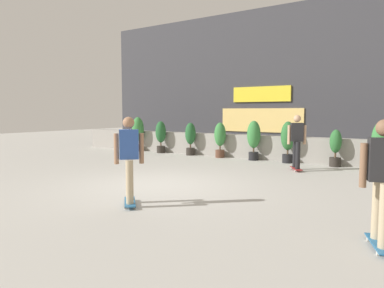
{
  "coord_description": "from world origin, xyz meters",
  "views": [
    {
      "loc": [
        5.53,
        -6.83,
        1.79
      ],
      "look_at": [
        0.0,
        1.5,
        0.9
      ],
      "focal_mm": 33.93,
      "sensor_mm": 36.0,
      "label": 1
    }
  ],
  "objects_px": {
    "skater_far_right": "(383,178)",
    "potted_plant_2": "(190,137)",
    "potted_plant_4": "(254,137)",
    "skater_far_left": "(297,140)",
    "skater_mid_plaza": "(129,157)",
    "potted_plant_1": "(161,135)",
    "potted_plant_5": "(288,139)",
    "potted_plant_0": "(138,131)",
    "potted_plant_6": "(335,147)",
    "potted_plant_3": "(220,138)",
    "potted_plant_7": "(380,142)"
  },
  "relations": [
    {
      "from": "potted_plant_0",
      "to": "skater_far_left",
      "type": "height_order",
      "value": "skater_far_left"
    },
    {
      "from": "skater_mid_plaza",
      "to": "skater_far_right",
      "type": "distance_m",
      "value": 4.27
    },
    {
      "from": "potted_plant_0",
      "to": "potted_plant_3",
      "type": "bearing_deg",
      "value": 0.0
    },
    {
      "from": "potted_plant_0",
      "to": "potted_plant_1",
      "type": "xyz_separation_m",
      "value": [
        1.32,
        0.0,
        -0.12
      ]
    },
    {
      "from": "potted_plant_7",
      "to": "skater_far_right",
      "type": "distance_m",
      "value": 7.22
    },
    {
      "from": "potted_plant_0",
      "to": "potted_plant_4",
      "type": "bearing_deg",
      "value": 0.0
    },
    {
      "from": "potted_plant_5",
      "to": "potted_plant_7",
      "type": "distance_m",
      "value": 2.89
    },
    {
      "from": "potted_plant_7",
      "to": "potted_plant_6",
      "type": "bearing_deg",
      "value": 180.0
    },
    {
      "from": "potted_plant_7",
      "to": "skater_far_left",
      "type": "xyz_separation_m",
      "value": [
        -2.12,
        -1.48,
        0.07
      ]
    },
    {
      "from": "potted_plant_7",
      "to": "potted_plant_5",
      "type": "bearing_deg",
      "value": 180.0
    },
    {
      "from": "potted_plant_5",
      "to": "potted_plant_1",
      "type": "bearing_deg",
      "value": 180.0
    },
    {
      "from": "potted_plant_2",
      "to": "potted_plant_3",
      "type": "relative_size",
      "value": 0.98
    },
    {
      "from": "skater_mid_plaza",
      "to": "skater_far_right",
      "type": "height_order",
      "value": "same"
    },
    {
      "from": "potted_plant_5",
      "to": "potted_plant_4",
      "type": "bearing_deg",
      "value": 180.0
    },
    {
      "from": "potted_plant_0",
      "to": "potted_plant_7",
      "type": "distance_m",
      "value": 9.88
    },
    {
      "from": "potted_plant_3",
      "to": "potted_plant_5",
      "type": "xyz_separation_m",
      "value": [
        2.71,
        -0.0,
        0.06
      ]
    },
    {
      "from": "potted_plant_5",
      "to": "skater_mid_plaza",
      "type": "xyz_separation_m",
      "value": [
        -0.58,
        -7.35,
        0.1
      ]
    },
    {
      "from": "potted_plant_2",
      "to": "potted_plant_1",
      "type": "bearing_deg",
      "value": 180.0
    },
    {
      "from": "potted_plant_7",
      "to": "skater_far_left",
      "type": "distance_m",
      "value": 2.58
    },
    {
      "from": "potted_plant_4",
      "to": "potted_plant_0",
      "type": "bearing_deg",
      "value": -180.0
    },
    {
      "from": "skater_mid_plaza",
      "to": "potted_plant_5",
      "type": "bearing_deg",
      "value": 85.47
    },
    {
      "from": "potted_plant_2",
      "to": "skater_mid_plaza",
      "type": "relative_size",
      "value": 0.79
    },
    {
      "from": "potted_plant_6",
      "to": "skater_far_left",
      "type": "xyz_separation_m",
      "value": [
        -0.81,
        -1.48,
        0.29
      ]
    },
    {
      "from": "potted_plant_3",
      "to": "potted_plant_7",
      "type": "distance_m",
      "value": 5.6
    },
    {
      "from": "potted_plant_0",
      "to": "potted_plant_5",
      "type": "xyz_separation_m",
      "value": [
        6.99,
        0.0,
        -0.07
      ]
    },
    {
      "from": "potted_plant_3",
      "to": "potted_plant_4",
      "type": "relative_size",
      "value": 0.94
    },
    {
      "from": "potted_plant_2",
      "to": "potted_plant_7",
      "type": "relative_size",
      "value": 0.9
    },
    {
      "from": "skater_far_right",
      "to": "skater_far_left",
      "type": "bearing_deg",
      "value": 117.11
    },
    {
      "from": "skater_far_right",
      "to": "potted_plant_2",
      "type": "bearing_deg",
      "value": 137.39
    },
    {
      "from": "potted_plant_0",
      "to": "potted_plant_2",
      "type": "distance_m",
      "value": 2.89
    },
    {
      "from": "skater_far_left",
      "to": "potted_plant_3",
      "type": "bearing_deg",
      "value": 157.0
    },
    {
      "from": "potted_plant_2",
      "to": "potted_plant_3",
      "type": "height_order",
      "value": "potted_plant_3"
    },
    {
      "from": "potted_plant_2",
      "to": "potted_plant_6",
      "type": "height_order",
      "value": "potted_plant_2"
    },
    {
      "from": "potted_plant_0",
      "to": "potted_plant_3",
      "type": "xyz_separation_m",
      "value": [
        4.28,
        0.0,
        -0.13
      ]
    },
    {
      "from": "potted_plant_1",
      "to": "potted_plant_6",
      "type": "distance_m",
      "value": 7.26
    },
    {
      "from": "potted_plant_0",
      "to": "skater_far_left",
      "type": "distance_m",
      "value": 7.9
    },
    {
      "from": "potted_plant_2",
      "to": "skater_far_right",
      "type": "height_order",
      "value": "skater_far_right"
    },
    {
      "from": "potted_plant_0",
      "to": "potted_plant_6",
      "type": "bearing_deg",
      "value": 0.0
    },
    {
      "from": "potted_plant_2",
      "to": "skater_far_left",
      "type": "relative_size",
      "value": 0.79
    },
    {
      "from": "potted_plant_4",
      "to": "skater_far_left",
      "type": "bearing_deg",
      "value": -35.62
    },
    {
      "from": "potted_plant_5",
      "to": "potted_plant_0",
      "type": "bearing_deg",
      "value": 180.0
    },
    {
      "from": "potted_plant_0",
      "to": "skater_far_right",
      "type": "bearing_deg",
      "value": -33.89
    },
    {
      "from": "potted_plant_4",
      "to": "skater_mid_plaza",
      "type": "bearing_deg",
      "value": -84.5
    },
    {
      "from": "potted_plant_0",
      "to": "potted_plant_6",
      "type": "xyz_separation_m",
      "value": [
        8.58,
        0.0,
        -0.26
      ]
    },
    {
      "from": "potted_plant_4",
      "to": "skater_far_left",
      "type": "relative_size",
      "value": 0.86
    },
    {
      "from": "potted_plant_1",
      "to": "potted_plant_5",
      "type": "xyz_separation_m",
      "value": [
        5.66,
        0.0,
        0.05
      ]
    },
    {
      "from": "potted_plant_1",
      "to": "potted_plant_7",
      "type": "bearing_deg",
      "value": 0.0
    },
    {
      "from": "potted_plant_5",
      "to": "skater_mid_plaza",
      "type": "relative_size",
      "value": 0.86
    },
    {
      "from": "potted_plant_0",
      "to": "potted_plant_6",
      "type": "height_order",
      "value": "potted_plant_0"
    },
    {
      "from": "potted_plant_2",
      "to": "potted_plant_5",
      "type": "relative_size",
      "value": 0.92
    }
  ]
}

